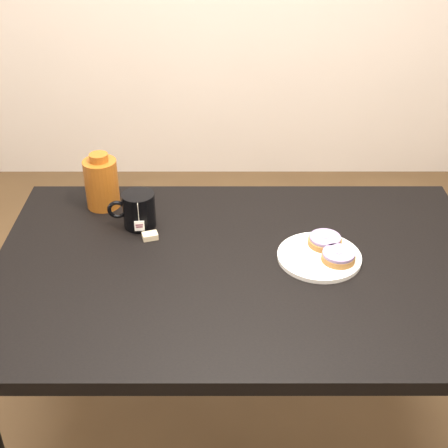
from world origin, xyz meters
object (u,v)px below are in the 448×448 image
object	(u,v)px
plate	(319,256)
teabag_pouch	(150,236)
bagel_back	(325,241)
bagel_front	(338,256)
table	(241,287)
mug	(138,210)
bagel_package	(102,183)

from	to	relation	value
plate	teabag_pouch	bearing A→B (deg)	168.02
bagel_back	bagel_front	size ratio (longest dim) A/B	0.90
bagel_front	teabag_pouch	world-z (taller)	bagel_front
table	mug	xyz separation A→B (m)	(-0.31, 0.20, 0.14)
table	teabag_pouch	xyz separation A→B (m)	(-0.27, 0.13, 0.09)
bagel_front	mug	size ratio (longest dim) A/B	0.89
plate	bagel_back	size ratio (longest dim) A/B	1.99
table	mug	size ratio (longest dim) A/B	9.33
mug	teabag_pouch	world-z (taller)	mug
table	bagel_package	distance (m)	0.57
table	plate	xyz separation A→B (m)	(0.22, 0.02, 0.09)
bagel_front	plate	bearing A→B (deg)	152.73
table	teabag_pouch	size ratio (longest dim) A/B	31.11
bagel_back	bagel_package	size ratio (longest dim) A/B	0.65
mug	teabag_pouch	bearing A→B (deg)	-67.14
bagel_back	table	bearing A→B (deg)	-162.53
bagel_front	table	bearing A→B (deg)	179.55
teabag_pouch	plate	bearing A→B (deg)	-11.98
teabag_pouch	bagel_package	world-z (taller)	bagel_package
table	bagel_package	xyz separation A→B (m)	(-0.44, 0.32, 0.17)
bagel_front	bagel_package	world-z (taller)	bagel_package
table	mug	distance (m)	0.39
bagel_back	bagel_front	world-z (taller)	same
bagel_back	mug	distance (m)	0.57
table	bagel_package	world-z (taller)	bagel_package
bagel_package	mug	bearing A→B (deg)	-43.31
mug	teabag_pouch	xyz separation A→B (m)	(0.04, -0.07, -0.05)
bagel_package	bagel_front	bearing A→B (deg)	-24.59
bagel_front	teabag_pouch	xyz separation A→B (m)	(-0.54, 0.13, -0.02)
bagel_front	mug	distance (m)	0.62
bagel_back	bagel_front	xyz separation A→B (m)	(0.03, -0.08, 0.00)
plate	teabag_pouch	world-z (taller)	teabag_pouch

